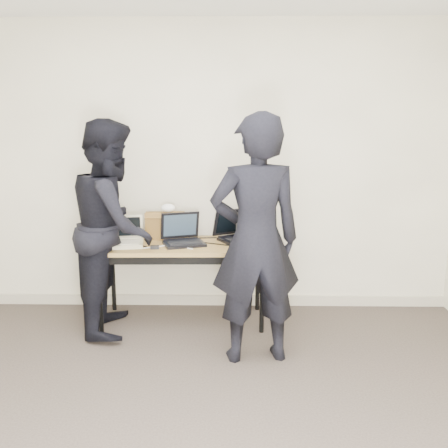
{
  "coord_description": "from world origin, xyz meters",
  "views": [
    {
      "loc": [
        0.17,
        -2.44,
        1.79
      ],
      "look_at": [
        0.1,
        1.6,
        0.95
      ],
      "focal_mm": 40.0,
      "sensor_mm": 36.0,
      "label": 1
    }
  ],
  "objects_px": {
    "laptop_center": "(183,237)",
    "laptop_right": "(238,233)",
    "leather_satchel": "(165,225)",
    "laptop_beige": "(125,240)",
    "desk": "(183,251)",
    "person_typist": "(256,240)",
    "person_observer": "(113,227)",
    "equipment_box": "(253,231)"
  },
  "relations": [
    {
      "from": "person_observer",
      "to": "laptop_center",
      "type": "bearing_deg",
      "value": -79.04
    },
    {
      "from": "leather_satchel",
      "to": "laptop_center",
      "type": "bearing_deg",
      "value": -52.92
    },
    {
      "from": "laptop_center",
      "to": "person_typist",
      "type": "relative_size",
      "value": 0.23
    },
    {
      "from": "laptop_beige",
      "to": "person_observer",
      "type": "relative_size",
      "value": 0.19
    },
    {
      "from": "laptop_beige",
      "to": "laptop_center",
      "type": "relative_size",
      "value": 0.81
    },
    {
      "from": "laptop_center",
      "to": "person_typist",
      "type": "distance_m",
      "value": 0.97
    },
    {
      "from": "laptop_right",
      "to": "person_typist",
      "type": "distance_m",
      "value": 0.91
    },
    {
      "from": "equipment_box",
      "to": "person_typist",
      "type": "xyz_separation_m",
      "value": [
        -0.02,
        -0.9,
        0.13
      ]
    },
    {
      "from": "laptop_beige",
      "to": "person_typist",
      "type": "bearing_deg",
      "value": -39.79
    },
    {
      "from": "laptop_right",
      "to": "person_observer",
      "type": "distance_m",
      "value": 1.13
    },
    {
      "from": "laptop_beige",
      "to": "person_observer",
      "type": "xyz_separation_m",
      "value": [
        -0.08,
        -0.1,
        0.14
      ]
    },
    {
      "from": "desk",
      "to": "person_observer",
      "type": "bearing_deg",
      "value": -167.97
    },
    {
      "from": "laptop_right",
      "to": "equipment_box",
      "type": "xyz_separation_m",
      "value": [
        0.13,
        0.0,
        0.02
      ]
    },
    {
      "from": "laptop_right",
      "to": "laptop_center",
      "type": "bearing_deg",
      "value": 167.85
    },
    {
      "from": "laptop_right",
      "to": "person_typist",
      "type": "bearing_deg",
      "value": -112.74
    },
    {
      "from": "laptop_center",
      "to": "leather_satchel",
      "type": "xyz_separation_m",
      "value": [
        -0.18,
        0.2,
        0.07
      ]
    },
    {
      "from": "leather_satchel",
      "to": "laptop_right",
      "type": "bearing_deg",
      "value": -8.08
    },
    {
      "from": "laptop_center",
      "to": "leather_satchel",
      "type": "relative_size",
      "value": 1.16
    },
    {
      "from": "laptop_right",
      "to": "equipment_box",
      "type": "relative_size",
      "value": 1.79
    },
    {
      "from": "equipment_box",
      "to": "person_observer",
      "type": "height_order",
      "value": "person_observer"
    },
    {
      "from": "laptop_beige",
      "to": "desk",
      "type": "bearing_deg",
      "value": -4.34
    },
    {
      "from": "laptop_center",
      "to": "laptop_right",
      "type": "relative_size",
      "value": 0.86
    },
    {
      "from": "person_typist",
      "to": "equipment_box",
      "type": "bearing_deg",
      "value": -100.97
    },
    {
      "from": "person_observer",
      "to": "person_typist",
      "type": "bearing_deg",
      "value": -120.46
    },
    {
      "from": "person_typist",
      "to": "person_observer",
      "type": "bearing_deg",
      "value": -35.54
    },
    {
      "from": "laptop_right",
      "to": "leather_satchel",
      "type": "relative_size",
      "value": 1.34
    },
    {
      "from": "leather_satchel",
      "to": "equipment_box",
      "type": "bearing_deg",
      "value": -7.27
    },
    {
      "from": "laptop_right",
      "to": "leather_satchel",
      "type": "distance_m",
      "value": 0.68
    },
    {
      "from": "desk",
      "to": "laptop_beige",
      "type": "relative_size",
      "value": 4.32
    },
    {
      "from": "leather_satchel",
      "to": "person_typist",
      "type": "height_order",
      "value": "person_typist"
    },
    {
      "from": "equipment_box",
      "to": "person_typist",
      "type": "relative_size",
      "value": 0.15
    },
    {
      "from": "laptop_right",
      "to": "desk",
      "type": "bearing_deg",
      "value": 170.59
    },
    {
      "from": "desk",
      "to": "leather_satchel",
      "type": "height_order",
      "value": "leather_satchel"
    },
    {
      "from": "laptop_beige",
      "to": "laptop_right",
      "type": "relative_size",
      "value": 0.7
    },
    {
      "from": "desk",
      "to": "person_typist",
      "type": "height_order",
      "value": "person_typist"
    },
    {
      "from": "laptop_beige",
      "to": "person_typist",
      "type": "height_order",
      "value": "person_typist"
    },
    {
      "from": "laptop_right",
      "to": "laptop_beige",
      "type": "bearing_deg",
      "value": 162.65
    },
    {
      "from": "equipment_box",
      "to": "leather_satchel",
      "type": "bearing_deg",
      "value": 177.47
    },
    {
      "from": "laptop_center",
      "to": "laptop_right",
      "type": "distance_m",
      "value": 0.52
    },
    {
      "from": "laptop_center",
      "to": "equipment_box",
      "type": "bearing_deg",
      "value": -3.54
    },
    {
      "from": "person_typist",
      "to": "laptop_center",
      "type": "bearing_deg",
      "value": -60.01
    },
    {
      "from": "laptop_right",
      "to": "person_observer",
      "type": "bearing_deg",
      "value": 166.61
    }
  ]
}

